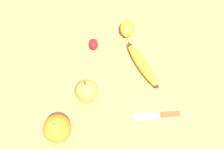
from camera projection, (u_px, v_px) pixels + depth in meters
ground_plane at (112, 68)px, 0.81m from camera, size 3.00×3.00×0.00m
banana at (142, 64)px, 0.80m from camera, size 0.22×0.09×0.04m
orange at (57, 128)px, 0.65m from camera, size 0.08×0.08×0.08m
pear at (87, 90)px, 0.72m from camera, size 0.08×0.08×0.09m
strawberry at (93, 44)px, 0.85m from camera, size 0.05×0.04×0.03m
lemon at (127, 28)px, 0.88m from camera, size 0.10×0.08×0.06m
paring_knife at (159, 115)px, 0.71m from camera, size 0.04×0.15×0.01m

